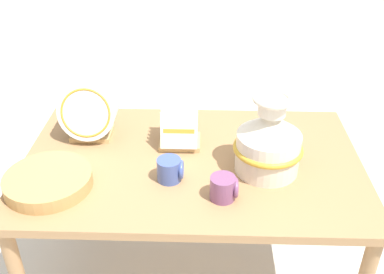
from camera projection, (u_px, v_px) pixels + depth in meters
name	position (u px, v px, depth m)	size (l,w,h in m)	color
ground_plane	(192.00, 274.00, 2.21)	(14.00, 14.00, 0.00)	beige
display_table	(192.00, 174.00, 1.88)	(1.39, 0.87, 0.68)	#9E754C
ceramic_vase	(269.00, 141.00, 1.72)	(0.27, 0.27, 0.33)	silver
dish_rack_round_plates	(89.00, 112.00, 1.94)	(0.25, 0.19, 0.27)	tan
dish_rack_square_plates	(180.00, 131.00, 1.91)	(0.17, 0.16, 0.17)	tan
wicker_charger_stack	(48.00, 181.00, 1.68)	(0.33, 0.33, 0.05)	tan
mug_cobalt_glaze	(170.00, 170.00, 1.71)	(0.10, 0.09, 0.09)	#42569E
mug_plum_glaze	(224.00, 188.00, 1.61)	(0.10, 0.09, 0.09)	#7A4770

